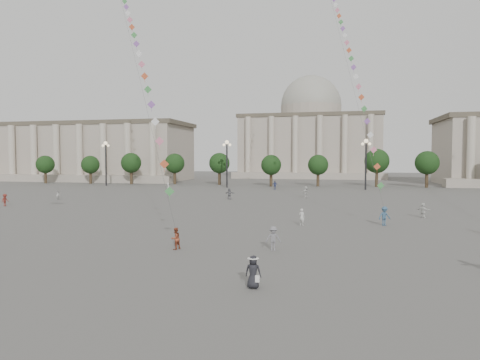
# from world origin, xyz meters

# --- Properties ---
(ground) EXTENTS (360.00, 360.00, 0.00)m
(ground) POSITION_xyz_m (0.00, 0.00, 0.00)
(ground) COLOR #52504D
(ground) RESTS_ON ground
(hall_west) EXTENTS (84.00, 26.22, 17.20)m
(hall_west) POSITION_xyz_m (-75.00, 93.89, 8.43)
(hall_west) COLOR #A7998C
(hall_west) RESTS_ON ground
(hall_central) EXTENTS (48.30, 34.30, 35.50)m
(hall_central) POSITION_xyz_m (0.00, 129.22, 14.23)
(hall_central) COLOR #A7998C
(hall_central) RESTS_ON ground
(tree_row) EXTENTS (137.12, 5.12, 8.00)m
(tree_row) POSITION_xyz_m (0.00, 78.00, 5.39)
(tree_row) COLOR #36291B
(tree_row) RESTS_ON ground
(lamp_post_far_west) EXTENTS (2.00, 0.90, 10.65)m
(lamp_post_far_west) POSITION_xyz_m (-45.00, 70.00, 7.35)
(lamp_post_far_west) COLOR #262628
(lamp_post_far_west) RESTS_ON ground
(lamp_post_mid_west) EXTENTS (2.00, 0.90, 10.65)m
(lamp_post_mid_west) POSITION_xyz_m (-15.00, 70.00, 7.35)
(lamp_post_mid_west) COLOR #262628
(lamp_post_mid_west) RESTS_ON ground
(lamp_post_mid_east) EXTENTS (2.00, 0.90, 10.65)m
(lamp_post_mid_east) POSITION_xyz_m (15.00, 70.00, 7.35)
(lamp_post_mid_east) COLOR #262628
(lamp_post_mid_east) RESTS_ON ground
(person_crowd_0) EXTENTS (1.11, 0.46, 1.88)m
(person_crowd_0) POSITION_xyz_m (-3.58, 66.02, 0.94)
(person_crowd_0) COLOR #36427B
(person_crowd_0) RESTS_ON ground
(person_crowd_1) EXTENTS (0.83, 0.93, 1.58)m
(person_crowd_1) POSITION_xyz_m (-34.44, 37.16, 0.79)
(person_crowd_1) COLOR beige
(person_crowd_1) RESTS_ON ground
(person_crowd_2) EXTENTS (0.75, 1.17, 1.71)m
(person_crowd_2) POSITION_xyz_m (-36.03, 27.65, 0.85)
(person_crowd_2) COLOR maroon
(person_crowd_2) RESTS_ON ground
(person_crowd_4) EXTENTS (1.27, 1.86, 1.93)m
(person_crowd_4) POSITION_xyz_m (3.98, 49.78, 0.96)
(person_crowd_4) COLOR silver
(person_crowd_4) RESTS_ON ground
(person_crowd_6) EXTENTS (1.28, 0.95, 1.77)m
(person_crowd_6) POSITION_xyz_m (4.54, 7.58, 0.89)
(person_crowd_6) COLOR slate
(person_crowd_6) RESTS_ON ground
(person_crowd_7) EXTENTS (1.55, 1.29, 1.67)m
(person_crowd_7) POSITION_xyz_m (18.53, 28.13, 0.84)
(person_crowd_7) COLOR silver
(person_crowd_7) RESTS_ON ground
(person_crowd_10) EXTENTS (0.69, 0.81, 1.88)m
(person_crowd_10) POSITION_xyz_m (-22.91, 54.91, 0.94)
(person_crowd_10) COLOR silver
(person_crowd_10) RESTS_ON ground
(person_crowd_12) EXTENTS (1.75, 0.91, 1.81)m
(person_crowd_12) POSITION_xyz_m (-7.88, 43.99, 0.90)
(person_crowd_12) COLOR slate
(person_crowd_12) RESTS_ON ground
(person_crowd_13) EXTENTS (0.73, 0.63, 1.70)m
(person_crowd_13) POSITION_xyz_m (5.65, 19.59, 0.85)
(person_crowd_13) COLOR silver
(person_crowd_13) RESTS_ON ground
(kite_flyer_0) EXTENTS (0.90, 0.98, 1.61)m
(kite_flyer_0) POSITION_xyz_m (-2.53, 6.37, 0.81)
(kite_flyer_0) COLOR brown
(kite_flyer_0) RESTS_ON ground
(kite_flyer_1) EXTENTS (1.42, 1.17, 1.91)m
(kite_flyer_1) POSITION_xyz_m (13.68, 21.30, 0.95)
(kite_flyer_1) COLOR #335574
(kite_flyer_1) RESTS_ON ground
(hat_person) EXTENTS (0.84, 0.60, 1.71)m
(hat_person) POSITION_xyz_m (4.82, -1.58, 0.89)
(hat_person) COLOR black
(hat_person) RESTS_ON ground
(kite_train_west) EXTENTS (30.71, 45.78, 71.18)m
(kite_train_west) POSITION_xyz_m (-18.61, 30.82, 25.43)
(kite_train_west) COLOR #3F3F3F
(kite_train_west) RESTS_ON ground
(kite_train_mid) EXTENTS (8.82, 40.75, 61.51)m
(kite_train_mid) POSITION_xyz_m (9.39, 42.86, 26.00)
(kite_train_mid) COLOR #3F3F3F
(kite_train_mid) RESTS_ON ground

